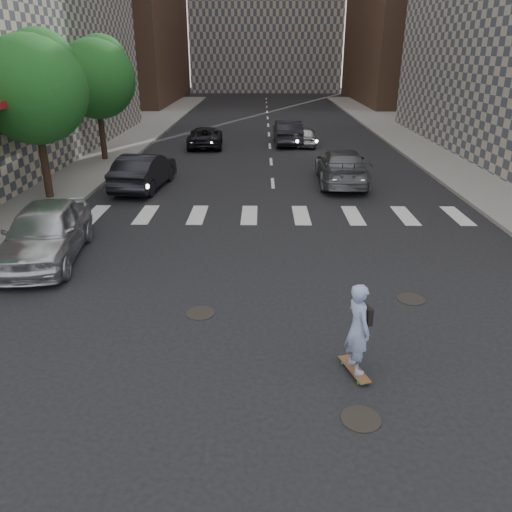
{
  "coord_description": "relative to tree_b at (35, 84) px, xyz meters",
  "views": [
    {
      "loc": [
        -0.53,
        -9.38,
        5.88
      ],
      "look_at": [
        -0.66,
        1.71,
        1.3
      ],
      "focal_mm": 35.0,
      "sensor_mm": 36.0,
      "label": 1
    }
  ],
  "objects": [
    {
      "name": "manhole_c",
      "position": [
        12.75,
        -9.14,
        -4.64
      ],
      "size": [
        0.7,
        0.7,
        0.02
      ],
      "primitive_type": "cylinder",
      "color": "black",
      "rests_on": "ground"
    },
    {
      "name": "traffic_car_b",
      "position": [
        12.69,
        2.86,
        -3.84
      ],
      "size": [
        2.49,
        5.64,
        1.61
      ],
      "primitive_type": "imported",
      "rotation": [
        0.0,
        0.0,
        3.1
      ],
      "color": "#53565A",
      "rests_on": "ground"
    },
    {
      "name": "manhole_a",
      "position": [
        10.65,
        -13.64,
        -4.64
      ],
      "size": [
        0.7,
        0.7,
        0.02
      ],
      "primitive_type": "cylinder",
      "color": "black",
      "rests_on": "ground"
    },
    {
      "name": "traffic_car_e",
      "position": [
        10.65,
        13.53,
        -3.85
      ],
      "size": [
        1.87,
        4.9,
        1.6
      ],
      "primitive_type": "imported",
      "rotation": [
        0.0,
        0.0,
        3.18
      ],
      "color": "black",
      "rests_on": "ground"
    },
    {
      "name": "traffic_car_a",
      "position": [
        3.56,
        1.86,
        -3.85
      ],
      "size": [
        2.21,
        5.01,
        1.6
      ],
      "primitive_type": "imported",
      "rotation": [
        0.0,
        0.0,
        3.03
      ],
      "color": "black",
      "rests_on": "ground"
    },
    {
      "name": "silver_sedan",
      "position": [
        2.45,
        -6.56,
        -3.79
      ],
      "size": [
        2.59,
        5.23,
        1.71
      ],
      "primitive_type": "imported",
      "rotation": [
        0.0,
        0.0,
        0.12
      ],
      "color": "silver",
      "rests_on": "ground"
    },
    {
      "name": "traffic_car_c",
      "position": [
        5.22,
        12.55,
        -4.0
      ],
      "size": [
        2.42,
        4.8,
        1.3
      ],
      "primitive_type": "imported",
      "rotation": [
        0.0,
        0.0,
        3.2
      ],
      "color": "black",
      "rests_on": "ground"
    },
    {
      "name": "tree_b",
      "position": [
        0.0,
        0.0,
        0.0
      ],
      "size": [
        4.2,
        4.2,
        6.6
      ],
      "color": "#382619",
      "rests_on": "sidewalk_left"
    },
    {
      "name": "skateboarder",
      "position": [
        10.77,
        -12.3,
        -3.63
      ],
      "size": [
        0.62,
        1.0,
        1.93
      ],
      "rotation": [
        0.0,
        0.0,
        0.31
      ],
      "color": "brown",
      "rests_on": "ground"
    },
    {
      "name": "traffic_car_d",
      "position": [
        11.73,
        13.08,
        -4.01
      ],
      "size": [
        1.54,
        3.76,
        1.28
      ],
      "primitive_type": "imported",
      "rotation": [
        0.0,
        0.0,
        3.13
      ],
      "color": "#9EA1A5",
      "rests_on": "ground"
    },
    {
      "name": "manhole_b",
      "position": [
        7.45,
        -9.94,
        -4.64
      ],
      "size": [
        0.7,
        0.7,
        0.02
      ],
      "primitive_type": "cylinder",
      "color": "black",
      "rests_on": "ground"
    },
    {
      "name": "ground",
      "position": [
        9.45,
        -11.14,
        -4.65
      ],
      "size": [
        160.0,
        160.0,
        0.0
      ],
      "primitive_type": "plane",
      "color": "black",
      "rests_on": "ground"
    },
    {
      "name": "sidewalk_left",
      "position": [
        -5.05,
        8.86,
        -4.57
      ],
      "size": [
        13.0,
        80.0,
        0.15
      ],
      "primitive_type": "cube",
      "color": "gray",
      "rests_on": "ground"
    },
    {
      "name": "tree_c",
      "position": [
        0.0,
        8.0,
        0.0
      ],
      "size": [
        4.2,
        4.2,
        6.6
      ],
      "color": "#382619",
      "rests_on": "sidewalk_left"
    }
  ]
}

